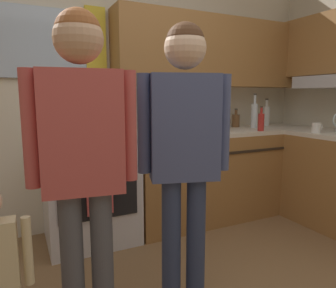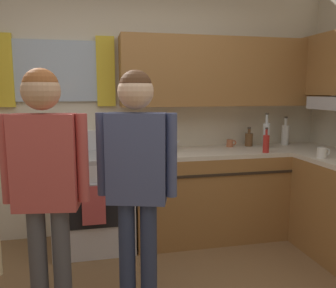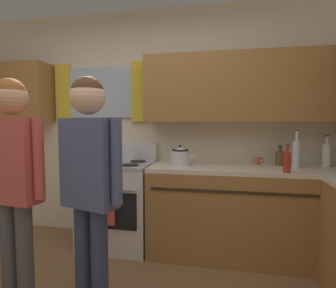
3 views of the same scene
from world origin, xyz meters
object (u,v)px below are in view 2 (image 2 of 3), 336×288
bottle_squat_brown (249,139)px  mug_ceramic_white (322,153)px  adult_holding_child (45,172)px  adult_in_plaid (137,168)px  stove_oven (94,199)px  bottle_sauce_red (266,143)px  bottle_tall_clear (266,135)px  stovetop_kettle (164,143)px  bottle_milk_white (285,134)px  cup_terracotta (230,143)px

bottle_squat_brown → mug_ceramic_white: size_ratio=1.63×
mug_ceramic_white → adult_holding_child: 2.35m
bottle_squat_brown → adult_in_plaid: size_ratio=0.13×
adult_holding_child → adult_in_plaid: (0.54, 0.01, -0.00)m
stove_oven → bottle_sauce_red: 1.75m
bottle_tall_clear → bottle_squat_brown: (-0.11, 0.17, -0.06)m
bottle_squat_brown → stovetop_kettle: 1.01m
stove_oven → bottle_squat_brown: 1.76m
bottle_milk_white → adult_holding_child: bearing=-150.3°
stovetop_kettle → adult_holding_child: bearing=-129.4°
bottle_squat_brown → cup_terracotta: 0.23m
stove_oven → cup_terracotta: 1.53m
bottle_sauce_red → adult_holding_child: adult_holding_child is taller
bottle_squat_brown → cup_terracotta: size_ratio=1.88×
adult_in_plaid → bottle_sauce_red: bearing=33.8°
bottle_squat_brown → stovetop_kettle: stovetop_kettle is taller
stove_oven → mug_ceramic_white: 2.15m
bottle_tall_clear → bottle_squat_brown: bottle_tall_clear is taller
stovetop_kettle → mug_ceramic_white: bearing=-23.2°
bottle_sauce_red → stove_oven: bearing=171.3°
mug_ceramic_white → stove_oven: bearing=163.3°
cup_terracotta → bottle_sauce_red: bearing=-64.4°
bottle_milk_white → cup_terracotta: bottle_milk_white is taller
bottle_sauce_red → adult_in_plaid: (-1.38, -0.92, 0.02)m
adult_holding_child → adult_in_plaid: 0.54m
bottle_tall_clear → bottle_sauce_red: (-0.14, -0.26, -0.05)m
mug_ceramic_white → stovetop_kettle: 1.44m
cup_terracotta → adult_holding_child: 2.18m
adult_holding_child → mug_ceramic_white: bearing=14.4°
mug_ceramic_white → bottle_sauce_red: bearing=135.9°
bottle_squat_brown → stovetop_kettle: (-0.99, -0.21, 0.02)m
bottle_sauce_red → bottle_squat_brown: 0.43m
bottle_tall_clear → cup_terracotta: bearing=155.1°
mug_ceramic_white → stovetop_kettle: stovetop_kettle is taller
stove_oven → mug_ceramic_white: (2.01, -0.60, 0.48)m
bottle_sauce_red → mug_ceramic_white: bottle_sauce_red is taller
mug_ceramic_white → adult_in_plaid: 1.83m
bottle_tall_clear → bottle_sauce_red: bearing=-118.1°
bottle_sauce_red → bottle_squat_brown: bearing=86.7°
adult_holding_child → adult_in_plaid: bearing=1.4°
stove_oven → bottle_squat_brown: bearing=6.0°
mug_ceramic_white → adult_holding_child: bearing=-165.6°
bottle_milk_white → bottle_tall_clear: size_ratio=0.85×
adult_in_plaid → stove_oven: bearing=103.0°
bottle_milk_white → stovetop_kettle: size_ratio=1.14×
bottle_tall_clear → adult_holding_child: adult_holding_child is taller
stove_oven → stovetop_kettle: bearing=-2.8°
stove_oven → adult_in_plaid: (0.27, -1.17, 0.55)m
bottle_tall_clear → adult_in_plaid: 1.92m
bottle_sauce_red → adult_in_plaid: bearing=-146.2°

